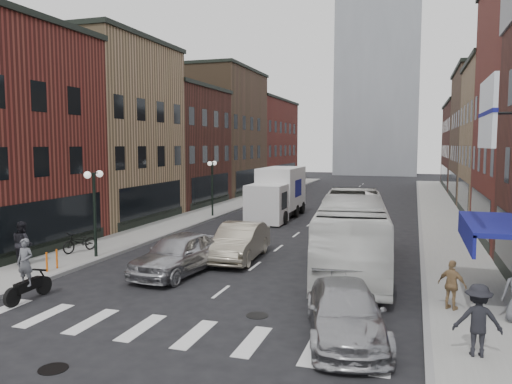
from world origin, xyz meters
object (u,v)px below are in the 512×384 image
billboard_sign (491,116)px  ped_left_solo (23,243)px  streetlamp_far (212,178)px  sedan_left_far (239,242)px  ped_right_b (452,285)px  streetlamp_near (94,197)px  sedan_left_near (179,253)px  curb_car (345,312)px  motorcycle_rider (27,272)px  transit_bus (352,232)px  bike_rack (52,260)px  box_truck (277,194)px  ped_right_a (478,320)px  parked_bicycle (80,242)px

billboard_sign → ped_left_solo: bearing=176.3°
streetlamp_far → sedan_left_far: bearing=-62.2°
streetlamp_far → ped_right_b: (15.16, -17.00, -1.98)m
streetlamp_near → sedan_left_far: size_ratio=0.81×
sedan_left_near → curb_car: sedan_left_near is taller
motorcycle_rider → transit_bus: 12.69m
bike_rack → ped_right_b: ped_right_b is taller
box_truck → sedan_left_far: (1.72, -13.03, -0.95)m
sedan_left_near → curb_car: size_ratio=1.01×
ped_right_a → streetlamp_far: bearing=-55.4°
bike_rack → transit_bus: 12.59m
motorcycle_rider → bike_rack: bearing=114.3°
sedan_left_far → curb_car: size_ratio=1.01×
parked_bicycle → ped_right_a: ped_right_a is taller
bike_rack → ped_right_a: bearing=-13.6°
sedan_left_far → curb_car: (5.91, -7.97, -0.11)m
parked_bicycle → bike_rack: bearing=-54.8°
ped_right_b → streetlamp_near: bearing=17.5°
streetlamp_near → streetlamp_far: same height
motorcycle_rider → sedan_left_far: motorcycle_rider is taller
transit_bus → parked_bicycle: 12.89m
sedan_left_near → transit_bus: bearing=31.8°
sedan_left_far → ped_left_solo: 9.39m
streetlamp_far → sedan_left_far: size_ratio=0.81×
ped_left_solo → sedan_left_near: bearing=-147.9°
streetlamp_far → ped_left_solo: 16.57m
streetlamp_far → ped_right_a: (15.52, -20.49, -1.87)m
bike_rack → sedan_left_near: sedan_left_near is taller
box_truck → motorcycle_rider: (-3.10, -21.01, -0.77)m
streetlamp_far → transit_bus: size_ratio=0.36×
streetlamp_near → motorcycle_rider: bearing=-75.8°
sedan_left_far → ped_left_solo: (-8.32, -4.34, 0.26)m
ped_right_b → ped_left_solo: bearing=26.5°
streetlamp_near → ped_right_b: size_ratio=2.63×
streetlamp_near → sedan_left_far: streetlamp_near is taller
ped_right_a → transit_bus: bearing=-66.8°
ped_right_a → streetlamp_near: bearing=-25.2°
curb_car → sedan_left_near: bearing=134.2°
bike_rack → parked_bicycle: (-1.11, 3.29, 0.09)m
streetlamp_far → parked_bicycle: (-1.31, -13.41, -2.28)m
box_truck → sedan_left_far: bearing=-82.9°
streetlamp_far → bike_rack: streetlamp_far is taller
motorcycle_rider → parked_bicycle: (-2.82, 6.56, -0.37)m
billboard_sign → streetlamp_far: (-15.99, 17.50, -3.22)m
bike_rack → parked_bicycle: 3.47m
sedan_left_far → streetlamp_far: bearing=114.9°
curb_car → parked_bicycle: curb_car is taller
streetlamp_near → motorcycle_rider: streetlamp_near is taller
streetlamp_near → box_truck: streetlamp_near is taller
streetlamp_near → motorcycle_rider: size_ratio=1.90×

